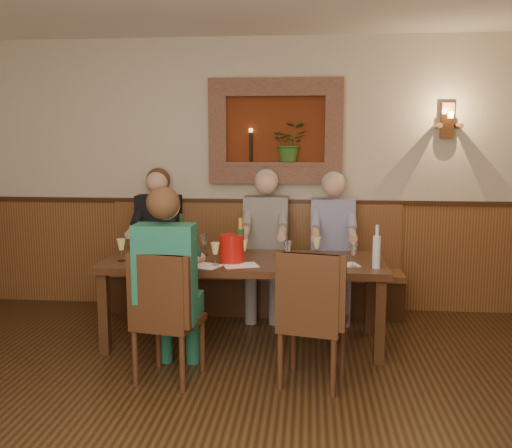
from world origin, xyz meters
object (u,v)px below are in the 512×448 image
at_px(person_bench_right, 332,258).
at_px(person_chair_front, 169,300).
at_px(dining_table, 244,268).
at_px(water_bottle, 377,251).
at_px(person_bench_left, 157,253).
at_px(bench, 254,280).
at_px(chair_near_left, 168,342).
at_px(wine_bottle_green_a, 240,244).
at_px(chair_near_right, 312,345).
at_px(person_bench_mid, 265,255).
at_px(spittoon_bucket, 232,248).
at_px(wine_bottle_green_b, 181,240).

xyz_separation_m(person_bench_right, person_chair_front, (-1.26, -1.61, -0.00)).
bearing_deg(dining_table, water_bottle, -12.64).
bearing_deg(person_bench_left, bench, 6.19).
xyz_separation_m(chair_near_left, wine_bottle_green_a, (0.46, 0.69, 0.62)).
height_order(chair_near_right, person_bench_mid, person_bench_mid).
xyz_separation_m(bench, chair_near_left, (-0.47, -1.76, -0.04)).
distance_m(chair_near_right, wine_bottle_green_a, 1.09).
bearing_deg(person_chair_front, water_bottle, 18.80).
bearing_deg(person_bench_left, spittoon_bucket, -46.90).
bearing_deg(person_chair_front, chair_near_left, -95.74).
relative_size(person_bench_mid, person_chair_front, 1.02).
xyz_separation_m(person_chair_front, wine_bottle_green_a, (0.45, 0.65, 0.30)).
distance_m(chair_near_left, person_bench_left, 1.76).
bearing_deg(bench, person_chair_front, -105.21).
xyz_separation_m(chair_near_left, person_bench_mid, (0.59, 1.65, 0.33)).
height_order(person_bench_left, spittoon_bucket, person_bench_left).
bearing_deg(bench, person_bench_left, -173.81).
bearing_deg(chair_near_left, wine_bottle_green_a, 68.00).
xyz_separation_m(person_bench_left, person_bench_mid, (1.11, 0.00, -0.00)).
distance_m(person_bench_left, wine_bottle_green_b, 0.96).
bearing_deg(person_bench_left, wine_bottle_green_a, -44.55).
distance_m(dining_table, person_chair_front, 0.91).
distance_m(chair_near_right, wine_bottle_green_b, 1.53).
height_order(chair_near_left, chair_near_right, chair_near_right).
bearing_deg(water_bottle, spittoon_bucket, 174.50).
bearing_deg(chair_near_right, dining_table, 139.19).
bearing_deg(water_bottle, bench, 132.62).
xyz_separation_m(bench, wine_bottle_green_b, (-0.55, -0.91, 0.58)).
xyz_separation_m(person_bench_left, wine_bottle_green_a, (0.98, -0.96, 0.29)).
bearing_deg(person_bench_mid, person_bench_left, -180.00).
bearing_deg(person_bench_left, person_bench_mid, 0.00).
bearing_deg(bench, wine_bottle_green_a, -90.79).
bearing_deg(chair_near_left, wine_bottle_green_b, 106.83).
bearing_deg(water_bottle, chair_near_left, -159.94).
bearing_deg(water_bottle, chair_near_right, -132.76).
xyz_separation_m(person_bench_mid, person_chair_front, (-0.59, -1.61, -0.01)).
height_order(person_bench_mid, spittoon_bucket, person_bench_mid).
bearing_deg(wine_bottle_green_a, chair_near_left, -123.45).
bearing_deg(wine_bottle_green_b, person_bench_left, 118.68).
distance_m(dining_table, wine_bottle_green_b, 0.60).
xyz_separation_m(wine_bottle_green_a, water_bottle, (1.11, -0.12, -0.01)).
height_order(person_chair_front, wine_bottle_green_b, person_chair_front).
distance_m(dining_table, water_bottle, 1.14).
bearing_deg(bench, person_bench_right, -7.69).
distance_m(person_bench_right, wine_bottle_green_b, 1.59).
bearing_deg(spittoon_bucket, bench, 85.46).
distance_m(chair_near_right, person_bench_right, 1.67).
height_order(bench, person_chair_front, person_chair_front).
xyz_separation_m(chair_near_right, person_bench_left, (-1.58, 1.63, 0.32)).
relative_size(bench, person_bench_right, 2.06).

